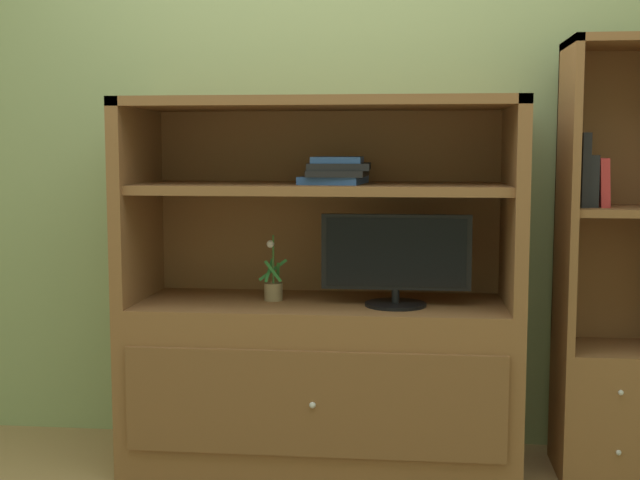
{
  "coord_description": "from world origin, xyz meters",
  "views": [
    {
      "loc": [
        0.35,
        -2.93,
        1.26
      ],
      "look_at": [
        0.0,
        0.35,
        0.91
      ],
      "focal_mm": 48.3,
      "sensor_mm": 36.0,
      "label": 1
    }
  ],
  "objects_px": {
    "tv_monitor": "(396,259)",
    "magazine_stack": "(337,171)",
    "upright_book_row": "(590,176)",
    "bookshelf_tall": "(610,329)",
    "potted_plant": "(273,287)",
    "media_console": "(321,346)"
  },
  "relations": [
    {
      "from": "magazine_stack",
      "to": "upright_book_row",
      "type": "bearing_deg",
      "value": -0.18
    },
    {
      "from": "upright_book_row",
      "to": "bookshelf_tall",
      "type": "bearing_deg",
      "value": 6.71
    },
    {
      "from": "media_console",
      "to": "magazine_stack",
      "type": "xyz_separation_m",
      "value": [
        0.06,
        -0.0,
        0.69
      ]
    },
    {
      "from": "magazine_stack",
      "to": "upright_book_row",
      "type": "xyz_separation_m",
      "value": [
        0.96,
        -0.0,
        -0.02
      ]
    },
    {
      "from": "bookshelf_tall",
      "to": "upright_book_row",
      "type": "height_order",
      "value": "bookshelf_tall"
    },
    {
      "from": "media_console",
      "to": "bookshelf_tall",
      "type": "height_order",
      "value": "bookshelf_tall"
    },
    {
      "from": "potted_plant",
      "to": "magazine_stack",
      "type": "relative_size",
      "value": 0.78
    },
    {
      "from": "media_console",
      "to": "tv_monitor",
      "type": "xyz_separation_m",
      "value": [
        0.29,
        -0.07,
        0.36
      ]
    },
    {
      "from": "tv_monitor",
      "to": "upright_book_row",
      "type": "height_order",
      "value": "upright_book_row"
    },
    {
      "from": "media_console",
      "to": "bookshelf_tall",
      "type": "relative_size",
      "value": 0.92
    },
    {
      "from": "magazine_stack",
      "to": "bookshelf_tall",
      "type": "xyz_separation_m",
      "value": [
        1.05,
        0.01,
        -0.6
      ]
    },
    {
      "from": "tv_monitor",
      "to": "magazine_stack",
      "type": "bearing_deg",
      "value": 163.76
    },
    {
      "from": "potted_plant",
      "to": "magazine_stack",
      "type": "bearing_deg",
      "value": -0.38
    },
    {
      "from": "potted_plant",
      "to": "bookshelf_tall",
      "type": "relative_size",
      "value": 0.16
    },
    {
      "from": "media_console",
      "to": "bookshelf_tall",
      "type": "xyz_separation_m",
      "value": [
        1.12,
        0.01,
        0.09
      ]
    },
    {
      "from": "bookshelf_tall",
      "to": "upright_book_row",
      "type": "xyz_separation_m",
      "value": [
        -0.1,
        -0.01,
        0.58
      ]
    },
    {
      "from": "upright_book_row",
      "to": "tv_monitor",
      "type": "bearing_deg",
      "value": -174.93
    },
    {
      "from": "media_console",
      "to": "upright_book_row",
      "type": "height_order",
      "value": "media_console"
    },
    {
      "from": "magazine_stack",
      "to": "upright_book_row",
      "type": "height_order",
      "value": "upright_book_row"
    },
    {
      "from": "potted_plant",
      "to": "upright_book_row",
      "type": "bearing_deg",
      "value": -0.22
    },
    {
      "from": "tv_monitor",
      "to": "bookshelf_tall",
      "type": "height_order",
      "value": "bookshelf_tall"
    },
    {
      "from": "media_console",
      "to": "magazine_stack",
      "type": "bearing_deg",
      "value": -1.62
    }
  ]
}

